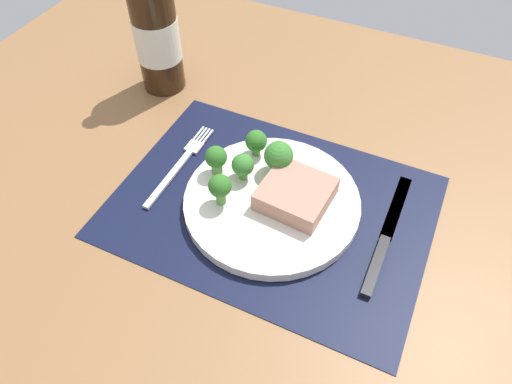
{
  "coord_description": "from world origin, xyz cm",
  "views": [
    {
      "loc": [
        16.58,
        -41.05,
        54.65
      ],
      "look_at": [
        -2.63,
        0.13,
        1.9
      ],
      "focal_mm": 33.09,
      "sensor_mm": 36.0,
      "label": 1
    }
  ],
  "objects_px": {
    "plate": "(272,202)",
    "fork": "(180,164)",
    "wine_bottle": "(156,31)",
    "steak": "(296,194)",
    "knife": "(384,241)"
  },
  "relations": [
    {
      "from": "steak",
      "to": "wine_bottle",
      "type": "bearing_deg",
      "value": 152.2
    },
    {
      "from": "steak",
      "to": "wine_bottle",
      "type": "xyz_separation_m",
      "value": [
        -0.34,
        0.18,
        0.08
      ]
    },
    {
      "from": "plate",
      "to": "wine_bottle",
      "type": "xyz_separation_m",
      "value": [
        -0.3,
        0.19,
        0.1
      ]
    },
    {
      "from": "plate",
      "to": "knife",
      "type": "relative_size",
      "value": 1.13
    },
    {
      "from": "plate",
      "to": "steak",
      "type": "height_order",
      "value": "steak"
    },
    {
      "from": "fork",
      "to": "wine_bottle",
      "type": "xyz_separation_m",
      "value": [
        -0.14,
        0.17,
        0.11
      ]
    },
    {
      "from": "plate",
      "to": "wine_bottle",
      "type": "bearing_deg",
      "value": 148.29
    },
    {
      "from": "fork",
      "to": "knife",
      "type": "distance_m",
      "value": 0.33
    },
    {
      "from": "plate",
      "to": "steak",
      "type": "xyz_separation_m",
      "value": [
        0.03,
        0.01,
        0.02
      ]
    },
    {
      "from": "plate",
      "to": "wine_bottle",
      "type": "distance_m",
      "value": 0.37
    },
    {
      "from": "plate",
      "to": "fork",
      "type": "height_order",
      "value": "plate"
    },
    {
      "from": "steak",
      "to": "fork",
      "type": "xyz_separation_m",
      "value": [
        -0.2,
        0.0,
        -0.03
      ]
    },
    {
      "from": "plate",
      "to": "steak",
      "type": "bearing_deg",
      "value": 18.45
    },
    {
      "from": "plate",
      "to": "wine_bottle",
      "type": "relative_size",
      "value": 0.87
    },
    {
      "from": "steak",
      "to": "fork",
      "type": "bearing_deg",
      "value": 178.98
    }
  ]
}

